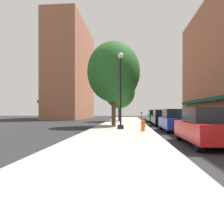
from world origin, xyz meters
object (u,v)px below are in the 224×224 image
(parking_meter_near, at_px, (142,116))
(car_blue, at_px, (175,121))
(fire_hydrant, at_px, (143,125))
(tree_near, at_px, (114,72))
(car_red, at_px, (206,127))
(tree_mid, at_px, (120,91))
(car_green, at_px, (155,116))
(lamppost, at_px, (121,89))
(car_black, at_px, (162,118))

(parking_meter_near, height_order, car_blue, car_blue)
(fire_hydrant, distance_m, tree_near, 7.86)
(parking_meter_near, relative_size, car_red, 0.30)
(tree_mid, bearing_deg, tree_near, -90.36)
(fire_hydrant, relative_size, car_green, 0.18)
(lamppost, relative_size, parking_meter_near, 4.50)
(car_blue, distance_m, car_green, 12.74)
(tree_near, height_order, car_blue, tree_near)
(tree_mid, bearing_deg, car_green, -26.25)
(tree_near, distance_m, car_black, 6.88)
(car_red, relative_size, car_black, 1.00)
(parking_meter_near, height_order, car_green, car_green)
(tree_near, bearing_deg, car_red, -66.34)
(car_blue, height_order, car_black, same)
(car_green, bearing_deg, car_red, -91.96)
(lamppost, height_order, parking_meter_near, lamppost)
(fire_hydrant, distance_m, car_black, 8.07)
(tree_near, distance_m, car_red, 12.90)
(car_red, bearing_deg, fire_hydrant, 112.00)
(tree_near, height_order, car_green, tree_near)
(car_blue, relative_size, car_black, 1.00)
(car_red, xyz_separation_m, car_green, (0.00, 19.25, 0.00))
(car_red, bearing_deg, parking_meter_near, 95.10)
(fire_hydrant, relative_size, parking_meter_near, 0.60)
(lamppost, xyz_separation_m, tree_mid, (-0.78, 14.57, 1.28))
(fire_hydrant, xyz_separation_m, tree_mid, (-2.40, 16.27, 3.96))
(tree_near, distance_m, tree_mid, 10.55)
(car_black, bearing_deg, car_green, 91.51)
(car_green, bearing_deg, car_black, -91.96)
(parking_meter_near, distance_m, tree_mid, 7.66)
(car_blue, bearing_deg, car_black, 90.12)
(tree_near, xyz_separation_m, car_green, (4.86, 8.16, -4.46))
(tree_near, height_order, car_black, tree_near)
(tree_mid, height_order, car_black, tree_mid)
(car_blue, xyz_separation_m, car_black, (0.00, 6.53, 0.00))
(lamppost, xyz_separation_m, car_blue, (4.01, -0.53, -2.39))
(car_green, bearing_deg, parking_meter_near, -119.06)
(lamppost, xyz_separation_m, parking_meter_near, (2.06, 8.40, -2.25))
(tree_near, bearing_deg, car_green, 59.23)
(tree_near, height_order, car_red, tree_near)
(tree_near, bearing_deg, parking_meter_near, 56.24)
(tree_mid, xyz_separation_m, car_black, (4.79, -8.57, -3.67))
(lamppost, relative_size, car_red, 1.37)
(fire_hydrant, height_order, car_blue, car_blue)
(lamppost, height_order, car_red, lamppost)
(car_black, bearing_deg, fire_hydrant, -105.71)
(parking_meter_near, xyz_separation_m, car_red, (1.95, -15.44, -0.14))
(lamppost, bearing_deg, car_green, 71.80)
(tree_mid, height_order, car_green, tree_mid)
(parking_meter_near, distance_m, car_black, 3.09)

